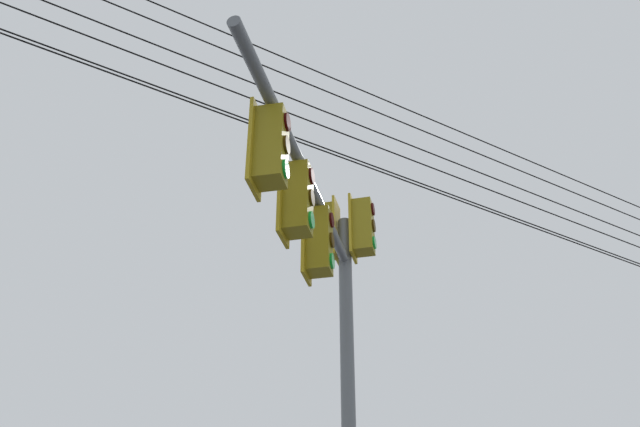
% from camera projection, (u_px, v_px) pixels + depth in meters
% --- Properties ---
extents(signal_mast_assembly, '(4.89, 2.59, 7.17)m').
position_uv_depth(signal_mast_assembly, '(327.00, 280.00, 9.06)').
color(signal_mast_assembly, slate).
rests_on(signal_mast_assembly, ground).
extents(overhead_wire_span, '(10.94, 29.59, 2.04)m').
position_uv_depth(overhead_wire_span, '(268.00, 94.00, 11.29)').
color(overhead_wire_span, black).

